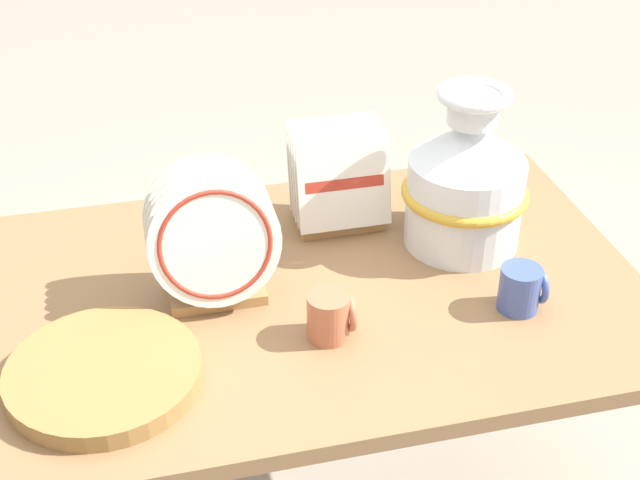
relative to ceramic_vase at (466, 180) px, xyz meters
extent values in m
cube|color=olive|center=(-0.33, -0.09, -0.17)|extent=(1.30, 0.86, 0.03)
cylinder|color=olive|center=(-0.93, 0.29, -0.54)|extent=(0.06, 0.06, 0.71)
cylinder|color=olive|center=(0.26, 0.29, -0.54)|extent=(0.06, 0.06, 0.71)
cylinder|color=silver|center=(0.00, 0.00, -0.05)|extent=(0.25, 0.25, 0.20)
cone|color=silver|center=(0.00, 0.00, 0.09)|extent=(0.25, 0.25, 0.09)
cylinder|color=silver|center=(0.00, 0.00, 0.16)|extent=(0.10, 0.10, 0.06)
torus|color=silver|center=(0.00, 0.00, 0.19)|extent=(0.15, 0.15, 0.02)
torus|color=gold|center=(0.00, 0.00, -0.03)|extent=(0.27, 0.27, 0.02)
cube|color=tan|center=(-0.54, -0.07, -0.14)|extent=(0.19, 0.12, 0.02)
cylinder|color=tan|center=(-0.61, -0.02, -0.10)|extent=(0.01, 0.01, 0.06)
cylinder|color=tan|center=(-0.48, -0.02, -0.10)|extent=(0.01, 0.01, 0.06)
cylinder|color=white|center=(-0.54, -0.12, 0.00)|extent=(0.25, 0.06, 0.25)
torus|color=#B23323|center=(-0.54, -0.12, 0.00)|extent=(0.22, 0.06, 0.21)
cylinder|color=white|center=(-0.54, -0.09, 0.00)|extent=(0.25, 0.06, 0.25)
cylinder|color=white|center=(-0.54, -0.07, 0.00)|extent=(0.25, 0.06, 0.25)
cylinder|color=white|center=(-0.54, -0.04, 0.00)|extent=(0.25, 0.06, 0.25)
cylinder|color=white|center=(-0.54, -0.02, 0.00)|extent=(0.25, 0.06, 0.25)
cube|color=tan|center=(-0.24, 0.14, -0.14)|extent=(0.19, 0.12, 0.02)
cylinder|color=tan|center=(-0.30, 0.19, -0.10)|extent=(0.01, 0.01, 0.06)
cylinder|color=tan|center=(-0.17, 0.19, -0.10)|extent=(0.01, 0.01, 0.06)
cube|color=white|center=(-0.24, 0.09, -0.02)|extent=(0.20, 0.05, 0.20)
cube|color=white|center=(-0.24, 0.11, -0.02)|extent=(0.20, 0.05, 0.20)
cube|color=white|center=(-0.24, 0.14, -0.02)|extent=(0.20, 0.05, 0.20)
cube|color=white|center=(-0.24, 0.16, -0.02)|extent=(0.20, 0.05, 0.20)
cube|color=white|center=(-0.24, 0.19, -0.02)|extent=(0.20, 0.05, 0.20)
cube|color=#B23323|center=(-0.24, 0.09, -0.02)|extent=(0.17, 0.01, 0.02)
cylinder|color=olive|center=(-0.77, -0.28, -0.15)|extent=(0.34, 0.34, 0.01)
cylinder|color=olive|center=(-0.77, -0.28, -0.14)|extent=(0.34, 0.34, 0.01)
cylinder|color=olive|center=(-0.77, -0.28, -0.13)|extent=(0.34, 0.34, 0.01)
cylinder|color=olive|center=(-0.77, -0.28, -0.12)|extent=(0.34, 0.34, 0.01)
cylinder|color=#42569E|center=(0.02, -0.25, -0.10)|extent=(0.08, 0.08, 0.09)
torus|color=#42569E|center=(0.06, -0.25, -0.10)|extent=(0.01, 0.07, 0.07)
cylinder|color=#B76647|center=(-0.36, -0.25, -0.10)|extent=(0.08, 0.08, 0.09)
torus|color=#B76647|center=(-0.32, -0.25, -0.10)|extent=(0.01, 0.07, 0.07)
camera|label=1|loc=(-0.68, -1.50, 0.91)|focal=50.00mm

